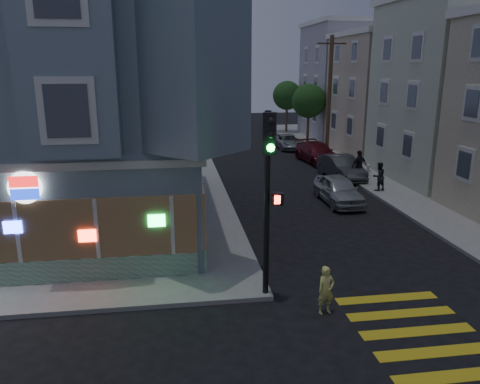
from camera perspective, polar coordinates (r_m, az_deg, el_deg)
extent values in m
plane|color=black|center=(12.78, -7.79, -18.15)|extent=(120.00, 120.00, 0.00)
cube|color=gray|center=(41.32, 25.58, 4.05)|extent=(24.00, 42.00, 0.15)
cube|color=slate|center=(22.58, -24.39, 10.45)|extent=(14.00, 14.00, 11.00)
cube|color=silver|center=(22.74, -23.94, 6.32)|extent=(14.30, 14.30, 0.25)
cylinder|color=white|center=(15.67, -24.75, 0.50)|extent=(1.00, 0.12, 1.00)
cube|color=tan|center=(40.70, 20.58, 10.94)|extent=(12.00, 8.60, 9.00)
cube|color=#97919F|center=(48.75, 15.55, 12.77)|extent=(12.00, 8.60, 10.50)
cylinder|color=#4C3826|center=(36.76, 10.82, 11.26)|extent=(0.30, 0.30, 9.00)
cube|color=#4C3826|center=(36.71, 11.13, 17.34)|extent=(2.20, 0.12, 0.12)
cylinder|color=#4C3826|center=(42.78, 8.28, 7.99)|extent=(0.24, 0.24, 3.20)
sphere|color=#194017|center=(42.57, 8.39, 10.92)|extent=(3.00, 3.00, 3.00)
cylinder|color=#4C3826|center=(50.45, 5.70, 9.14)|extent=(0.24, 0.24, 3.20)
sphere|color=#194017|center=(50.27, 5.77, 11.64)|extent=(3.00, 3.00, 3.00)
imported|color=#DDE073|center=(14.01, 10.44, -11.68)|extent=(0.60, 0.46, 1.45)
imported|color=black|center=(27.44, 16.56, 1.84)|extent=(0.93, 0.81, 1.62)
imported|color=black|center=(29.37, 14.32, 3.12)|extent=(1.20, 0.82, 1.89)
imported|color=#ABAFB3|center=(24.93, 11.92, 0.27)|extent=(1.75, 4.25, 1.44)
imported|color=#37383C|center=(30.37, 12.25, 2.96)|extent=(1.90, 4.62, 1.49)
imported|color=maroon|center=(35.21, 9.40, 4.74)|extent=(2.62, 5.27, 1.47)
imported|color=#969A9F|center=(40.89, 5.95, 6.11)|extent=(2.15, 4.41, 1.21)
cylinder|color=black|center=(13.87, 3.28, -1.74)|extent=(0.18, 0.18, 5.62)
cube|color=black|center=(13.16, 3.64, 7.12)|extent=(0.44, 0.41, 1.18)
sphere|color=black|center=(12.94, 3.83, 8.64)|extent=(0.22, 0.22, 0.22)
sphere|color=black|center=(12.99, 3.80, 7.01)|extent=(0.22, 0.22, 0.22)
sphere|color=#19F23F|center=(13.05, 3.77, 5.40)|extent=(0.22, 0.22, 0.22)
cube|color=black|center=(13.66, 4.62, -0.80)|extent=(0.41, 0.32, 0.36)
cube|color=#FF2614|center=(13.55, 4.73, -0.95)|extent=(0.25, 0.02, 0.25)
cylinder|color=silver|center=(31.00, 15.35, 2.44)|extent=(0.24, 0.24, 0.59)
sphere|color=silver|center=(30.93, 15.40, 3.06)|extent=(0.26, 0.26, 0.26)
cylinder|color=silver|center=(30.99, 15.36, 2.53)|extent=(0.44, 0.12, 0.12)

